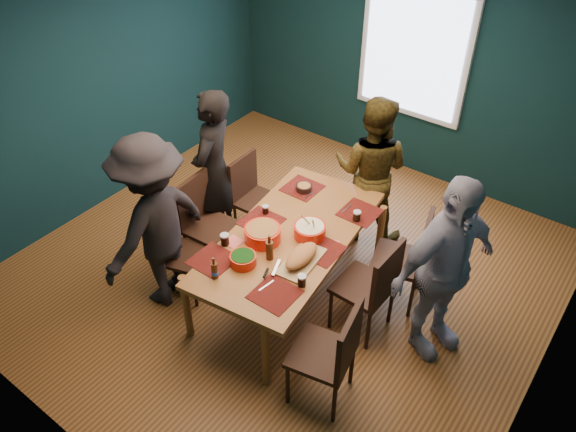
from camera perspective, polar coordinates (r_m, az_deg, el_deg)
name	(u,v)px	position (r m, az deg, el deg)	size (l,w,h in m)	color
room	(303,147)	(5.21, 1.56, 7.06)	(5.01, 5.01, 2.71)	olive
dining_table	(290,241)	(5.15, 0.22, -2.59)	(1.27, 2.15, 0.78)	#94592C
chair_left_far	(251,192)	(6.02, -3.73, 2.49)	(0.45, 0.45, 0.96)	black
chair_left_mid	(203,217)	(5.66, -8.60, -0.11)	(0.49, 0.49, 1.02)	black
chair_left_near	(175,246)	(5.45, -11.44, -3.00)	(0.52, 0.52, 0.93)	black
chair_right_far	(410,254)	(5.30, 12.27, -3.81)	(0.57, 0.57, 1.02)	black
chair_right_mid	(374,284)	(4.95, 8.71, -6.80)	(0.48, 0.48, 1.03)	black
chair_right_near	(334,350)	(4.44, 4.68, -13.43)	(0.55, 0.55, 1.03)	black
person_far_left	(214,170)	(5.80, -7.53, 4.61)	(0.64, 0.42, 1.76)	black
person_back	(371,170)	(5.91, 8.43, 4.62)	(0.81, 0.63, 1.66)	black
person_right	(444,270)	(4.76, 15.54, -5.29)	(1.05, 0.44, 1.80)	white
person_near_left	(155,224)	(5.18, -13.39, -0.81)	(1.15, 0.66, 1.78)	black
bowl_salad	(263,234)	(5.01, -2.60, -1.79)	(0.33, 0.33, 0.14)	red
bowl_dumpling	(310,230)	(5.05, 2.22, -1.47)	(0.29, 0.29, 0.27)	red
bowl_herbs	(243,259)	(4.80, -4.59, -4.40)	(0.23, 0.23, 0.10)	red
cutting_board	(301,257)	(4.79, 1.35, -4.21)	(0.32, 0.62, 0.14)	tan
small_bowl	(304,188)	(5.63, 1.63, 2.89)	(0.16, 0.16, 0.07)	black
beer_bottle_a	(215,270)	(4.69, -7.47, -5.50)	(0.06, 0.06, 0.22)	#421F0B
beer_bottle_b	(270,250)	(4.81, -1.89, -3.44)	(0.07, 0.07, 0.25)	#421F0B
cola_glass_a	(225,239)	(5.00, -6.44, -2.34)	(0.08, 0.08, 0.11)	black
cola_glass_b	(302,280)	(4.60, 1.41, -6.52)	(0.08, 0.08, 0.11)	black
cola_glass_c	(357,216)	(5.27, 7.01, 0.04)	(0.08, 0.08, 0.10)	black
cola_glass_d	(265,209)	(5.32, -2.30, 0.69)	(0.06, 0.06, 0.09)	black
napkin_a	(330,246)	(5.00, 4.31, -3.03)	(0.16, 0.16, 0.00)	#DF625D
napkin_b	(234,242)	(5.05, -5.56, -2.63)	(0.15, 0.15, 0.00)	#DF625D
napkin_c	(279,294)	(4.56, -0.94, -7.97)	(0.16, 0.16, 0.00)	#DF625D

